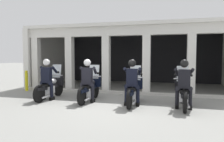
# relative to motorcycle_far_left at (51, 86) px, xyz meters

# --- Properties ---
(ground_plane) EXTENTS (80.00, 80.00, 0.00)m
(ground_plane) POSITION_rel_motorcycle_far_left_xyz_m (2.51, 2.53, -0.50)
(ground_plane) COLOR gray
(station_building) EXTENTS (10.70, 4.92, 3.25)m
(station_building) POSITION_rel_motorcycle_far_left_xyz_m (2.59, 4.71, 1.57)
(station_building) COLOR black
(station_building) RESTS_ON ground
(kerb_strip) EXTENTS (10.20, 0.24, 0.12)m
(kerb_strip) POSITION_rel_motorcycle_far_left_xyz_m (2.59, 1.76, -0.44)
(kerb_strip) COLOR #B7B5AD
(kerb_strip) RESTS_ON ground
(motorcycle_far_left) EXTENTS (0.62, 2.04, 1.35)m
(motorcycle_far_left) POSITION_rel_motorcycle_far_left_xyz_m (0.00, 0.00, 0.00)
(motorcycle_far_left) COLOR black
(motorcycle_far_left) RESTS_ON ground
(police_officer_far_left) EXTENTS (0.63, 0.61, 1.58)m
(police_officer_far_left) POSITION_rel_motorcycle_far_left_xyz_m (-0.00, -0.28, 0.44)
(police_officer_far_left) COLOR black
(police_officer_far_left) RESTS_ON ground
(motorcycle_center_left) EXTENTS (0.62, 2.04, 1.35)m
(motorcycle_center_left) POSITION_rel_motorcycle_far_left_xyz_m (1.67, 0.00, 0.00)
(motorcycle_center_left) COLOR black
(motorcycle_center_left) RESTS_ON ground
(police_officer_center_left) EXTENTS (0.63, 0.61, 1.58)m
(police_officer_center_left) POSITION_rel_motorcycle_far_left_xyz_m (1.67, -0.28, 0.44)
(police_officer_center_left) COLOR black
(police_officer_center_left) RESTS_ON ground
(motorcycle_center_right) EXTENTS (0.62, 2.04, 1.35)m
(motorcycle_center_right) POSITION_rel_motorcycle_far_left_xyz_m (3.34, -0.11, 0.00)
(motorcycle_center_right) COLOR black
(motorcycle_center_right) RESTS_ON ground
(police_officer_center_right) EXTENTS (0.63, 0.61, 1.58)m
(police_officer_center_right) POSITION_rel_motorcycle_far_left_xyz_m (3.34, -0.39, 0.44)
(police_officer_center_right) COLOR black
(police_officer_center_right) RESTS_ON ground
(motorcycle_far_right) EXTENTS (0.62, 2.04, 1.35)m
(motorcycle_far_right) POSITION_rel_motorcycle_far_left_xyz_m (5.01, -0.13, 0.00)
(motorcycle_far_right) COLOR black
(motorcycle_far_right) RESTS_ON ground
(police_officer_far_right) EXTENTS (0.63, 0.61, 1.58)m
(police_officer_far_right) POSITION_rel_motorcycle_far_left_xyz_m (5.01, -0.42, 0.44)
(police_officer_far_right) COLOR black
(police_officer_far_right) RESTS_ON ground
(bollard_kerbside) EXTENTS (0.14, 0.14, 1.01)m
(bollard_kerbside) POSITION_rel_motorcycle_far_left_xyz_m (-2.20, 1.40, -0.00)
(bollard_kerbside) COLOR yellow
(bollard_kerbside) RESTS_ON ground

